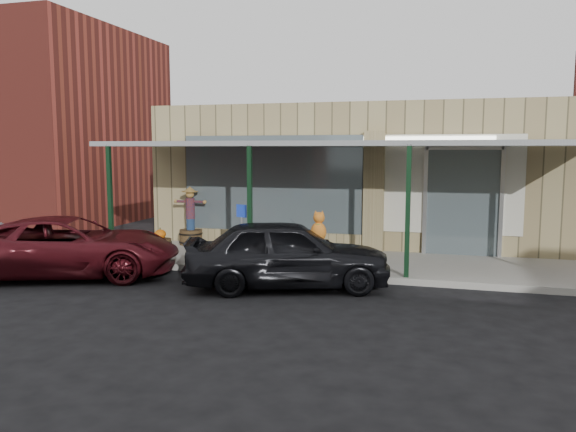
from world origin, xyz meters
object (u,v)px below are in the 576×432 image
(barrel_pumpkin, at_px, (160,244))
(parked_sedan, at_px, (287,253))
(barrel_scarecrow, at_px, (191,225))
(car_maroon, at_px, (69,247))
(handicap_sign, at_px, (242,226))

(barrel_pumpkin, bearing_deg, parked_sedan, -26.87)
(barrel_scarecrow, xyz_separation_m, parked_sedan, (3.95, -3.58, 0.02))
(barrel_pumpkin, height_order, parked_sedan, parked_sedan)
(barrel_pumpkin, xyz_separation_m, parked_sedan, (4.12, -2.09, 0.34))
(car_maroon, bearing_deg, barrel_scarecrow, -37.47)
(barrel_pumpkin, height_order, car_maroon, car_maroon)
(parked_sedan, distance_m, car_maroon, 5.15)
(handicap_sign, relative_size, parked_sedan, 0.31)
(car_maroon, bearing_deg, parked_sedan, -106.90)
(barrel_pumpkin, relative_size, parked_sedan, 0.16)
(barrel_pumpkin, bearing_deg, barrel_scarecrow, 83.41)
(barrel_pumpkin, bearing_deg, handicap_sign, -17.37)
(barrel_scarecrow, bearing_deg, parked_sedan, -24.34)
(handicap_sign, xyz_separation_m, car_maroon, (-3.64, -1.60, -0.40))
(barrel_scarecrow, relative_size, parked_sedan, 0.36)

